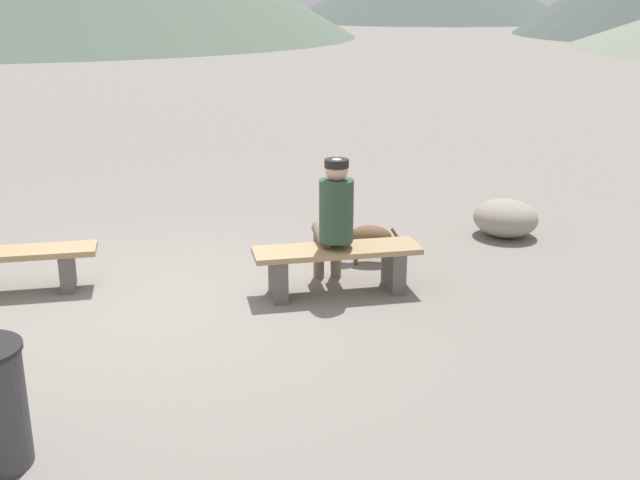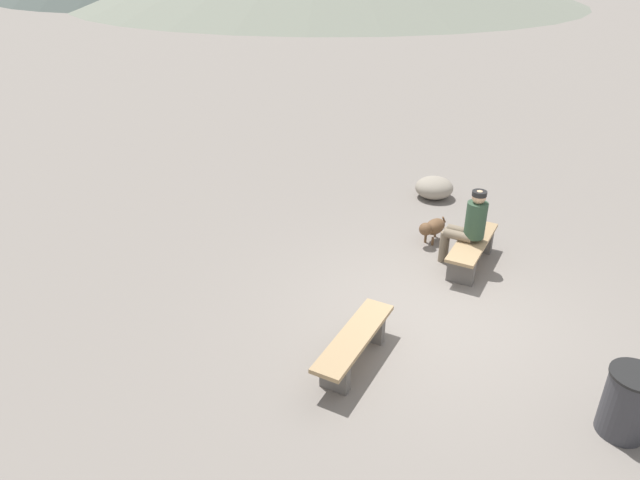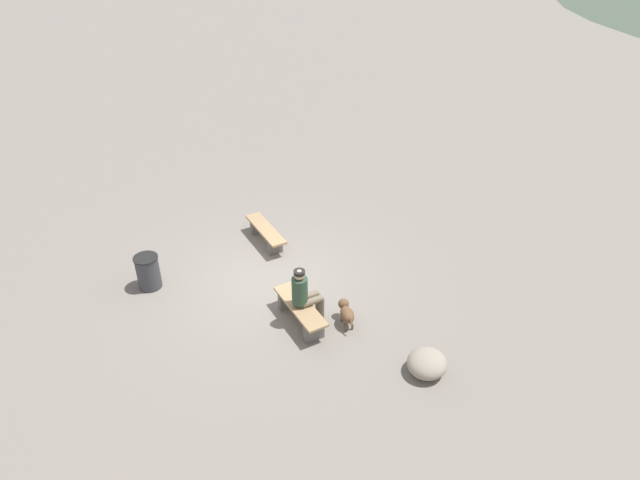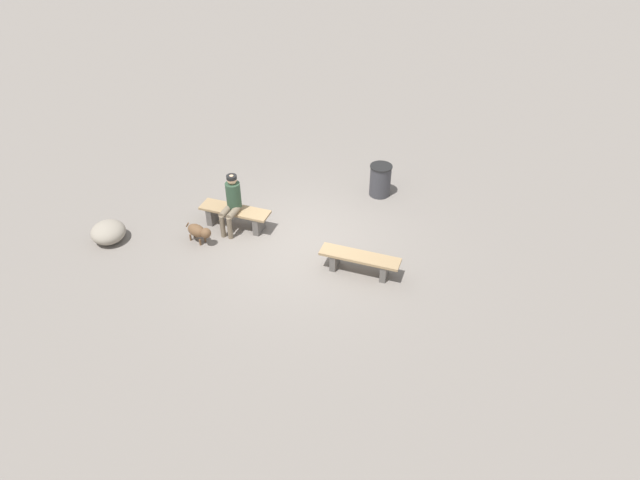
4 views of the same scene
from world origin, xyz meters
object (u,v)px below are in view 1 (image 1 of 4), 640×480
(bench_left, at_px, (10,263))
(boulder, at_px, (506,218))
(bench_right, at_px, (337,263))
(seated_person, at_px, (334,215))
(dog, at_px, (363,237))

(bench_left, bearing_deg, boulder, 7.92)
(bench_right, xyz_separation_m, seated_person, (-0.02, 0.09, 0.46))
(bench_left, bearing_deg, dog, 2.71)
(bench_left, relative_size, seated_person, 1.26)
(boulder, bearing_deg, bench_left, -162.95)
(bench_left, height_order, dog, dog)
(bench_right, height_order, boulder, bench_right)
(boulder, bearing_deg, bench_right, -140.39)
(bench_left, relative_size, dog, 2.29)
(bench_left, distance_m, seated_person, 3.20)
(seated_person, xyz_separation_m, boulder, (2.17, 1.69, -0.55))
(seated_person, distance_m, dog, 1.00)
(bench_left, relative_size, bench_right, 1.01)
(dog, relative_size, boulder, 0.94)
(bench_left, height_order, seated_person, seated_person)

